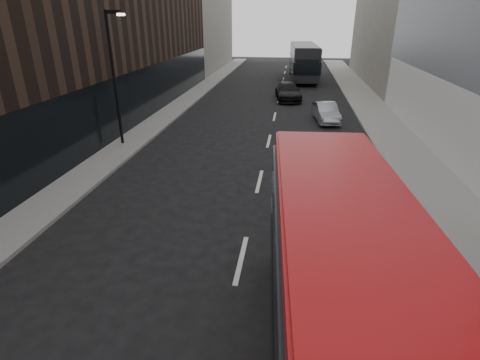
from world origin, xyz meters
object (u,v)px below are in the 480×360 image
at_px(street_lamp, 115,71).
at_px(car_c, 288,91).
at_px(red_bus, 348,328).
at_px(car_a, 328,188).
at_px(grey_bus, 303,61).
at_px(car_b, 326,112).

relative_size(street_lamp, car_c, 1.39).
relative_size(red_bus, car_a, 2.29).
distance_m(street_lamp, car_a, 13.05).
distance_m(grey_bus, car_b, 19.54).
bearing_deg(car_c, car_b, -75.60).
bearing_deg(car_b, car_a, -101.15).
xyz_separation_m(street_lamp, red_bus, (10.60, -14.72, -1.90)).
height_order(red_bus, grey_bus, red_bus).
xyz_separation_m(red_bus, grey_bus, (-0.16, 41.30, -0.19)).
xyz_separation_m(grey_bus, car_c, (-1.42, -12.23, -1.36)).
bearing_deg(street_lamp, red_bus, -54.24).
relative_size(red_bus, grey_bus, 0.84).
xyz_separation_m(street_lamp, car_a, (11.07, -6.00, -3.41)).
height_order(grey_bus, car_c, grey_bus).
distance_m(street_lamp, red_bus, 18.24).
distance_m(car_a, car_c, 20.44).
xyz_separation_m(grey_bus, car_b, (1.41, -19.43, -1.44)).
height_order(red_bus, car_b, red_bus).
xyz_separation_m(car_a, car_b, (0.79, 13.14, -0.12)).
bearing_deg(car_c, grey_bus, 76.32).
distance_m(grey_bus, car_c, 12.39).
bearing_deg(car_a, car_c, 97.61).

